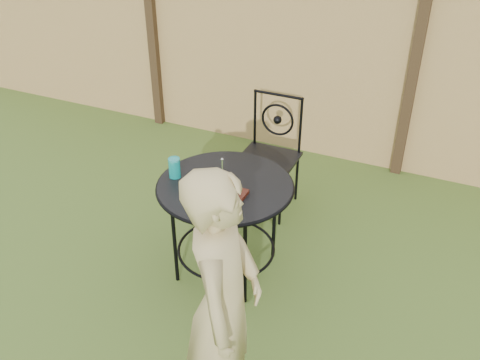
{
  "coord_description": "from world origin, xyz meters",
  "views": [
    {
      "loc": [
        1.74,
        -2.42,
        2.63
      ],
      "look_at": [
        0.51,
        0.31,
        0.75
      ],
      "focal_mm": 40.0,
      "sensor_mm": 36.0,
      "label": 1
    }
  ],
  "objects_px": {
    "patio_chair": "(270,151)",
    "diner": "(224,304)",
    "salad_plate": "(221,197)",
    "patio_table": "(225,201)"
  },
  "relations": [
    {
      "from": "patio_table",
      "to": "diner",
      "type": "relative_size",
      "value": 0.61
    },
    {
      "from": "diner",
      "to": "salad_plate",
      "type": "distance_m",
      "value": 0.95
    },
    {
      "from": "patio_table",
      "to": "salad_plate",
      "type": "relative_size",
      "value": 3.42
    },
    {
      "from": "patio_table",
      "to": "patio_chair",
      "type": "relative_size",
      "value": 0.97
    },
    {
      "from": "salad_plate",
      "to": "patio_table",
      "type": "bearing_deg",
      "value": 107.95
    },
    {
      "from": "patio_table",
      "to": "salad_plate",
      "type": "distance_m",
      "value": 0.23
    },
    {
      "from": "patio_chair",
      "to": "salad_plate",
      "type": "bearing_deg",
      "value": -85.34
    },
    {
      "from": "patio_chair",
      "to": "salad_plate",
      "type": "distance_m",
      "value": 1.1
    },
    {
      "from": "patio_chair",
      "to": "diner",
      "type": "distance_m",
      "value": 2.01
    },
    {
      "from": "patio_table",
      "to": "salad_plate",
      "type": "bearing_deg",
      "value": -72.05
    }
  ]
}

